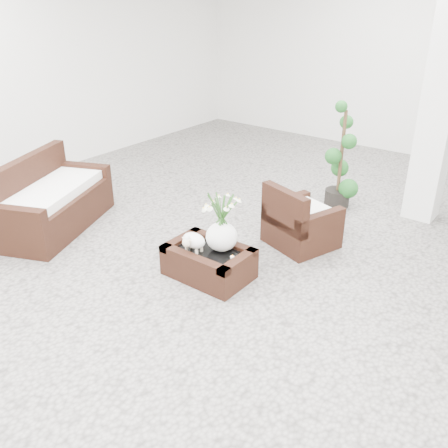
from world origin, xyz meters
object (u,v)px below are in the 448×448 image
Objects in this scene: loveseat at (52,195)px; topiary at (341,156)px; armchair at (302,215)px; coffee_table at (209,263)px.

topiary reaches higher than loveseat.
armchair is 3.19m from loveseat.
coffee_table is at bearing -106.44° from loveseat.
loveseat is 1.17× the size of topiary.
topiary is at bearing 84.83° from coffee_table.
loveseat is (-2.36, -0.28, 0.30)m from coffee_table.
coffee_table is 0.52× the size of loveseat.
armchair is at bearing -84.21° from loveseat.
loveseat is at bearing -173.20° from coffee_table.
loveseat is 3.92m from topiary.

